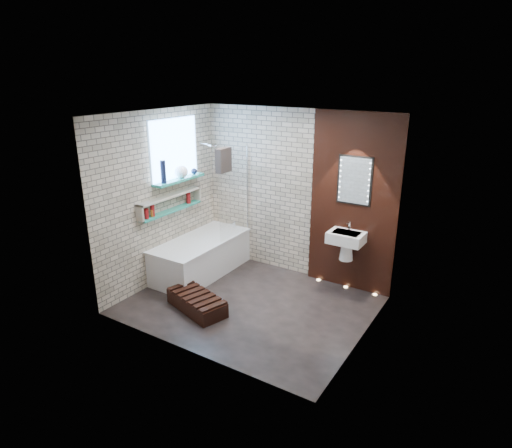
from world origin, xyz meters
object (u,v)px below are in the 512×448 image
Objects in this scene: bathtub at (201,256)px; bath_screen at (234,193)px; led_mirror at (354,181)px; washbasin at (346,241)px; walnut_step at (197,303)px.

bath_screen is at bearing 51.10° from bathtub.
bath_screen is 2.00× the size of led_mirror.
washbasin is (1.82, 0.18, -0.49)m from bath_screen.
led_mirror is at bearing 19.78° from bathtub.
walnut_step is (0.68, -0.96, -0.19)m from bathtub.
bathtub is 1.20m from walnut_step.
washbasin is at bearing 5.78° from bath_screen.
bath_screen reaches higher than bathtub.
led_mirror reaches higher than washbasin.
walnut_step is at bearing -76.84° from bath_screen.
bath_screen is 1.89m from washbasin.
bathtub is 1.24× the size of bath_screen.
washbasin reaches higher than bathtub.
led_mirror is at bearing 10.66° from bath_screen.
led_mirror is at bearing 90.00° from washbasin.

